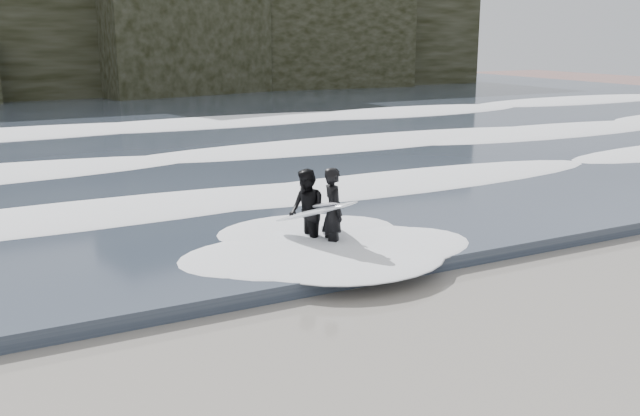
{
  "coord_description": "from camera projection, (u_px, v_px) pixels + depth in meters",
  "views": [
    {
      "loc": [
        -6.29,
        -7.57,
        4.57
      ],
      "look_at": [
        0.45,
        5.2,
        1.0
      ],
      "focal_mm": 40.0,
      "sensor_mm": 36.0,
      "label": 1
    }
  ],
  "objects": [
    {
      "name": "foam_far",
      "position": [
        104.0,
        127.0,
        31.8
      ],
      "size": [
        60.0,
        4.8,
        0.3
      ],
      "primitive_type": "ellipsoid",
      "color": "white",
      "rests_on": "sea"
    },
    {
      "name": "headland",
      "position": [
        36.0,
        26.0,
        48.74
      ],
      "size": [
        70.0,
        9.0,
        10.0
      ],
      "primitive_type": "cube",
      "color": "black",
      "rests_on": "ground"
    },
    {
      "name": "ground",
      "position": [
        458.0,
        353.0,
        10.44
      ],
      "size": [
        120.0,
        120.0,
        0.0
      ],
      "primitive_type": "plane",
      "color": "#885E57",
      "rests_on": "ground"
    },
    {
      "name": "foam_mid",
      "position": [
        159.0,
        158.0,
        24.08
      ],
      "size": [
        60.0,
        4.0,
        0.24
      ],
      "primitive_type": "ellipsoid",
      "color": "white",
      "rests_on": "sea"
    },
    {
      "name": "foam_near",
      "position": [
        234.0,
        201.0,
        18.08
      ],
      "size": [
        60.0,
        3.2,
        0.2
      ],
      "primitive_type": "ellipsoid",
      "color": "white",
      "rests_on": "sea"
    },
    {
      "name": "surfer_right",
      "position": [
        309.0,
        211.0,
        14.99
      ],
      "size": [
        1.43,
        2.25,
        1.8
      ],
      "color": "black",
      "rests_on": "ground"
    },
    {
      "name": "sea",
      "position": [
        88.0,
        124.0,
        35.31
      ],
      "size": [
        90.0,
        52.0,
        0.3
      ],
      "primitive_type": "cube",
      "color": "#2E3746",
      "rests_on": "ground"
    },
    {
      "name": "surfer_left",
      "position": [
        329.0,
        212.0,
        14.78
      ],
      "size": [
        1.41,
        2.25,
        1.87
      ],
      "color": "black",
      "rests_on": "ground"
    }
  ]
}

